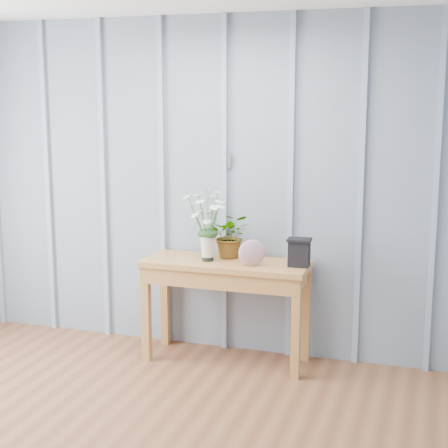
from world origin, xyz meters
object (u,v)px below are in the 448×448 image
(felt_disc_vessel, at_px, (252,253))
(carved_box, at_px, (299,252))
(daisy_vase, at_px, (208,217))
(sideboard, at_px, (226,276))

(felt_disc_vessel, distance_m, carved_box, 0.33)
(felt_disc_vessel, bearing_deg, carved_box, -7.36)
(daisy_vase, distance_m, carved_box, 0.70)
(daisy_vase, relative_size, felt_disc_vessel, 2.74)
(daisy_vase, relative_size, carved_box, 2.62)
(felt_disc_vessel, relative_size, carved_box, 0.96)
(felt_disc_vessel, bearing_deg, daisy_vase, 146.57)
(carved_box, bearing_deg, sideboard, -179.31)
(sideboard, distance_m, felt_disc_vessel, 0.31)
(sideboard, xyz_separation_m, felt_disc_vessel, (0.22, -0.09, 0.21))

